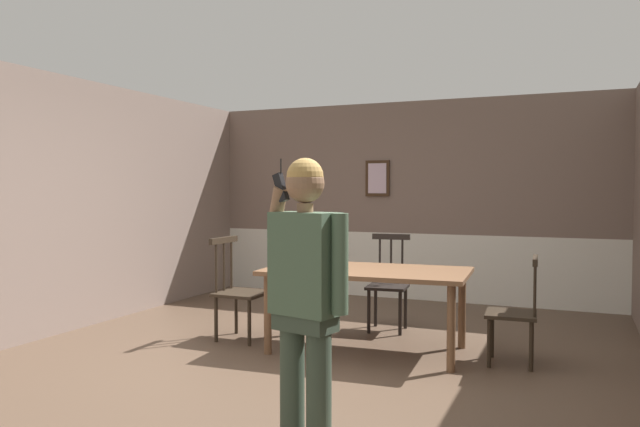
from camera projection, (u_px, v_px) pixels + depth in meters
The scene contains 8 objects.
ground_plane at pixel (293, 370), 4.95m from camera, with size 7.86×7.86×0.00m, color brown.
room_back_partition at pixel (406, 204), 8.19m from camera, with size 5.59×0.17×2.65m.
room_left_partition at pixel (37, 205), 5.98m from camera, with size 0.13×7.14×2.65m.
dining_table at pixel (367, 278), 5.53m from camera, with size 1.88×1.09×0.75m.
chair_near_window at pixel (388, 284), 6.36m from camera, with size 0.44×0.44×1.00m.
chair_by_doorway at pixel (239, 290), 5.97m from camera, with size 0.47×0.47×1.01m.
chair_at_table_head at pixel (516, 312), 5.10m from camera, with size 0.43×0.43×0.92m.
person_figure at pixel (306, 288), 3.33m from camera, with size 0.53×0.29×1.65m.
Camera 1 is at (2.12, -4.42, 1.48)m, focal length 34.02 mm.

